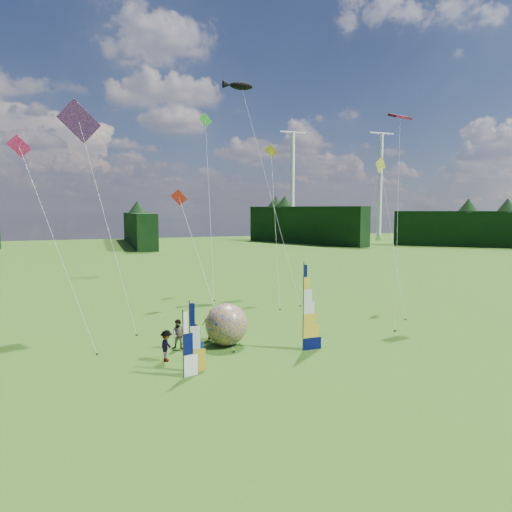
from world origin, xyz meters
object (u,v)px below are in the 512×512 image
object	(u,v)px
feather_banner_main	(303,308)
spectator_c	(166,346)
spectator_b	(179,334)
camp_chair	(199,352)
side_banner_left	(190,338)
side_banner_far	(183,345)
kite_whale	(268,176)
spectator_a	(196,338)
bol_inflatable	(226,324)
spectator_d	(212,325)

from	to	relation	value
feather_banner_main	spectator_c	bearing A→B (deg)	172.58
spectator_b	camp_chair	xyz separation A→B (m)	(0.64, -2.53, -0.38)
side_banner_left	spectator_b	world-z (taller)	side_banner_left
side_banner_far	kite_whale	distance (m)	24.27
side_banner_left	spectator_a	bearing A→B (deg)	77.55
side_banner_left	spectator_c	distance (m)	2.42
camp_chair	side_banner_left	bearing A→B (deg)	-113.58
side_banner_left	camp_chair	xyz separation A→B (m)	(0.77, 1.42, -1.26)
side_banner_left	bol_inflatable	size ratio (longest dim) A/B	1.39
spectator_c	spectator_d	distance (m)	4.57
side_banner_far	spectator_a	size ratio (longest dim) A/B	1.99
spectator_c	side_banner_far	bearing A→B (deg)	-145.55
spectator_d	spectator_c	bearing A→B (deg)	75.01
spectator_a	camp_chair	world-z (taller)	spectator_a
spectator_c	camp_chair	distance (m)	1.79
side_banner_far	kite_whale	size ratio (longest dim) A/B	0.14
side_banner_far	spectator_d	size ratio (longest dim) A/B	1.73
side_banner_left	spectator_c	world-z (taller)	side_banner_left
side_banner_far	spectator_a	bearing A→B (deg)	54.11
bol_inflatable	spectator_d	bearing A→B (deg)	111.34
kite_whale	side_banner_left	bearing A→B (deg)	-97.42
spectator_a	spectator_c	size ratio (longest dim) A/B	0.96
spectator_a	bol_inflatable	bearing A→B (deg)	3.62
feather_banner_main	kite_whale	world-z (taller)	kite_whale
spectator_d	feather_banner_main	bearing A→B (deg)	168.54
side_banner_far	kite_whale	bearing A→B (deg)	43.44
feather_banner_main	camp_chair	world-z (taller)	feather_banner_main
spectator_b	bol_inflatable	bearing A→B (deg)	24.54
bol_inflatable	camp_chair	xyz separation A→B (m)	(-2.20, -2.40, -0.76)
spectator_b	side_banner_left	bearing A→B (deg)	-64.65
bol_inflatable	spectator_a	distance (m)	2.17
side_banner_far	camp_chair	xyz separation A→B (m)	(1.22, 2.06, -1.12)
feather_banner_main	spectator_a	xyz separation A→B (m)	(-5.84, 1.85, -1.68)
spectator_a	spectator_d	size ratio (longest dim) A/B	0.87
side_banner_far	spectator_c	xyz separation A→B (m)	(-0.41, 2.71, -0.77)
feather_banner_main	camp_chair	xyz separation A→B (m)	(-6.04, 0.15, -2.00)
side_banner_left	spectator_c	xyz separation A→B (m)	(-0.86, 2.07, -0.91)
spectator_a	camp_chair	bearing A→B (deg)	-112.80
camp_chair	spectator_c	bearing A→B (deg)	163.20
camp_chair	side_banner_far	bearing A→B (deg)	-115.71
spectator_b	spectator_c	distance (m)	2.13
bol_inflatable	spectator_c	distance (m)	4.24
side_banner_far	spectator_d	xyz separation A→B (m)	(2.86, 5.90, -0.68)
feather_banner_main	spectator_d	bearing A→B (deg)	136.36
feather_banner_main	spectator_c	world-z (taller)	feather_banner_main
spectator_a	spectator_d	distance (m)	2.59
side_banner_left	spectator_d	xyz separation A→B (m)	(2.41, 5.26, -0.82)
feather_banner_main	spectator_a	world-z (taller)	feather_banner_main
feather_banner_main	camp_chair	distance (m)	6.37
side_banner_far	spectator_c	size ratio (longest dim) A/B	1.91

